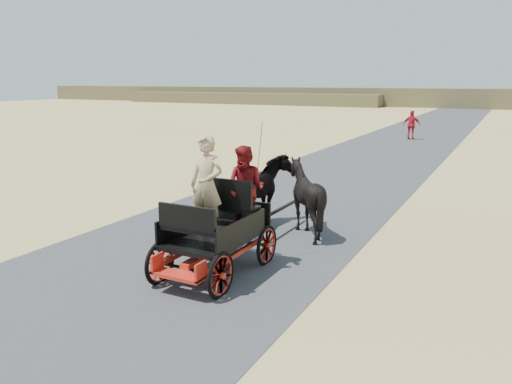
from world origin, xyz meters
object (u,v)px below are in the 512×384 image
at_px(carriage, 216,254).
at_px(pedestrian, 412,125).
at_px(horse_right, 306,197).
at_px(horse_left, 262,193).

height_order(carriage, pedestrian, pedestrian).
bearing_deg(horse_right, pedestrian, -86.20).
distance_m(carriage, horse_left, 3.09).
xyz_separation_m(horse_left, pedestrian, (-0.24, 20.19, 0.02)).
distance_m(carriage, horse_right, 3.09).
bearing_deg(horse_right, horse_left, 0.00).
bearing_deg(horse_left, pedestrian, -89.31).
distance_m(carriage, pedestrian, 23.21).
relative_size(carriage, horse_right, 1.41).
height_order(horse_left, horse_right, horse_right).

